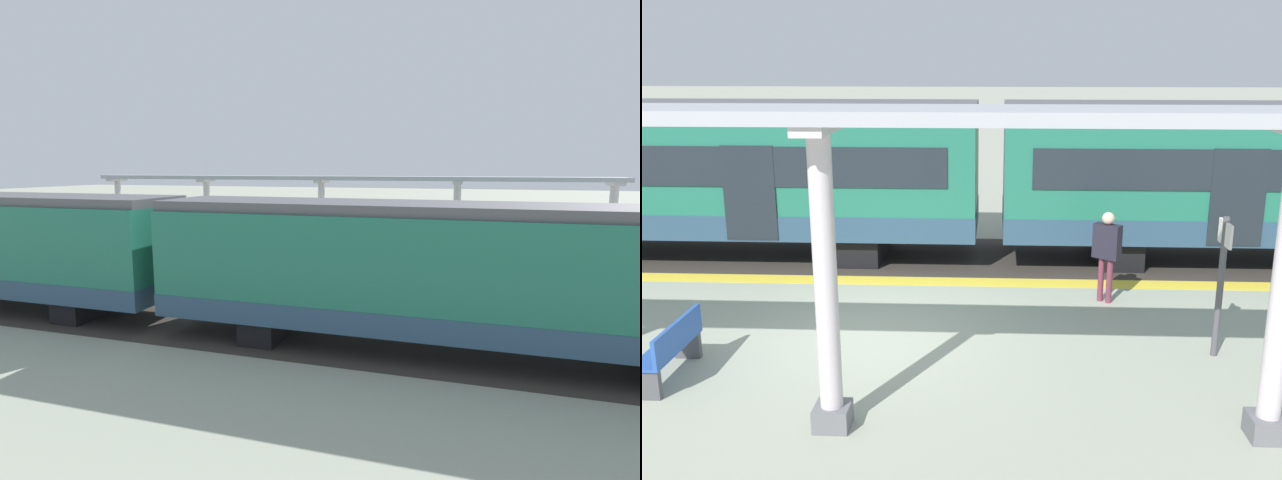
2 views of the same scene
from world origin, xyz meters
TOP-DOWN VIEW (x-y plane):
  - ground_plane at (0.00, 0.00)m, footprint 176.00×176.00m
  - tactile_edge_strip at (-3.01, 0.00)m, footprint 0.55×26.55m
  - trackbed at (-4.88, 0.00)m, footprint 3.20×38.55m
  - train_near_carriage at (-4.88, -5.41)m, footprint 2.65×14.18m
  - canopy_pillar_nearest at (2.83, -10.49)m, footprint 1.10×0.44m
  - canopy_pillar_second at (2.83, -5.28)m, footprint 1.10×0.44m
  - canopy_pillar_third at (2.83, 0.09)m, footprint 1.10×0.44m
  - canopy_pillar_fourth at (2.83, 5.40)m, footprint 1.10×0.44m
  - canopy_pillar_fifth at (2.83, 10.13)m, footprint 1.10×0.44m
  - canopy_beam at (2.83, -0.18)m, footprint 1.20×21.42m
  - bench_near_end at (1.55, -2.52)m, footprint 1.50×0.45m
  - bench_mid_platform at (1.61, 7.84)m, footprint 1.52×0.52m
  - bench_far_end at (1.54, -7.81)m, footprint 1.51×0.48m
  - trash_bin at (2.10, -6.37)m, footprint 0.48×0.48m
  - platform_info_sign at (0.40, 5.50)m, footprint 0.56×0.10m
  - passenger_waiting_near_edge at (-1.97, 4.15)m, footprint 0.47×0.54m

SIDE VIEW (x-z plane):
  - ground_plane at x=0.00m, z-range 0.00..0.00m
  - trackbed at x=-4.88m, z-range 0.00..0.01m
  - tactile_edge_strip at x=-3.01m, z-range 0.00..0.01m
  - bench_near_end at x=1.55m, z-range 0.01..0.87m
  - bench_mid_platform at x=1.61m, z-range 0.01..0.87m
  - bench_far_end at x=1.54m, z-range 0.01..0.87m
  - trash_bin at x=2.10m, z-range 0.00..0.90m
  - passenger_waiting_near_edge at x=-1.97m, z-range 0.22..1.94m
  - platform_info_sign at x=0.40m, z-range 0.23..2.43m
  - train_near_carriage at x=-4.88m, z-range 0.09..3.57m
  - canopy_pillar_nearest at x=2.83m, z-range 0.03..3.82m
  - canopy_pillar_second at x=2.83m, z-range 0.03..3.82m
  - canopy_pillar_third at x=2.83m, z-range 0.03..3.82m
  - canopy_pillar_fourth at x=2.83m, z-range 0.03..3.82m
  - canopy_pillar_fifth at x=2.83m, z-range 0.03..3.82m
  - canopy_beam at x=2.83m, z-range 3.79..3.95m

